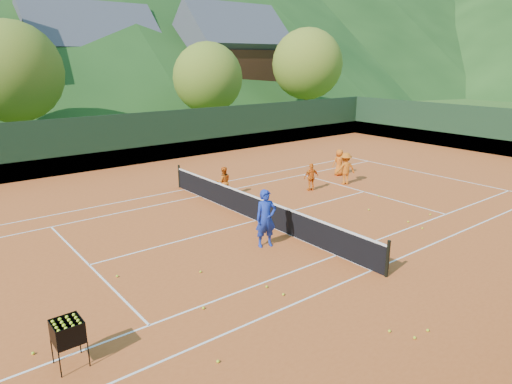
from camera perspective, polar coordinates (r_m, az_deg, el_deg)
ground at (r=17.53m, az=0.04°, el=-3.63°), size 400.00×400.00×0.00m
clay_court at (r=17.52m, az=0.04°, el=-3.60°), size 40.00×24.00×0.02m
coach at (r=14.86m, az=1.24°, el=-3.32°), size 0.81×0.65×1.93m
student_a at (r=20.38m, az=-4.07°, el=1.27°), size 0.81×0.73×1.38m
student_b at (r=21.47m, az=6.92°, el=1.87°), size 0.82×0.49×1.30m
student_c at (r=24.55m, az=10.37°, el=3.66°), size 0.80×0.66×1.40m
student_d at (r=22.82m, az=11.13°, el=2.90°), size 1.17×0.92×1.58m
tennis_ball_0 at (r=11.14m, az=-26.11°, el=-17.64°), size 0.07×0.07×0.07m
tennis_ball_2 at (r=11.49m, az=20.68°, el=-15.87°), size 0.07×0.07×0.07m
tennis_ball_4 at (r=15.69m, az=7.01°, el=-5.99°), size 0.07×0.07×0.07m
tennis_ball_5 at (r=9.92m, az=-4.78°, el=-20.35°), size 0.07×0.07×0.07m
tennis_ball_6 at (r=18.22m, az=18.49°, el=-3.54°), size 0.07×0.07×0.07m
tennis_ball_7 at (r=12.23m, az=3.43°, el=-12.66°), size 0.07×0.07×0.07m
tennis_ball_8 at (r=17.71m, az=20.08°, el=-4.27°), size 0.07×0.07×0.07m
tennis_ball_10 at (r=19.34m, az=20.95°, el=-2.65°), size 0.07×0.07×0.07m
tennis_ball_11 at (r=21.20m, az=15.10°, el=-0.51°), size 0.07×0.07×0.07m
tennis_ball_13 at (r=14.91m, az=13.82°, el=-7.59°), size 0.07×0.07×0.07m
tennis_ball_14 at (r=13.48m, az=-6.96°, el=-9.86°), size 0.07×0.07×0.07m
tennis_ball_15 at (r=11.13m, az=19.22°, el=-16.82°), size 0.07×0.07×0.07m
tennis_ball_17 at (r=12.59m, az=1.34°, el=-11.75°), size 0.07×0.07×0.07m
tennis_ball_18 at (r=11.70m, az=-6.59°, el=-14.20°), size 0.07×0.07×0.07m
tennis_ball_20 at (r=11.20m, az=16.35°, el=-16.33°), size 0.07×0.07×0.07m
tennis_ball_21 at (r=16.07m, az=5.60°, el=-5.40°), size 0.07×0.07×0.07m
tennis_ball_22 at (r=19.20m, az=13.92°, el=-2.16°), size 0.07×0.07×0.07m
tennis_ball_23 at (r=13.72m, az=-16.98°, el=-10.03°), size 0.07×0.07×0.07m
court_lines at (r=17.52m, az=0.04°, el=-3.56°), size 23.83×11.03×0.00m
tennis_net at (r=17.36m, az=0.04°, el=-2.02°), size 0.10×12.07×1.10m
perimeter_fence at (r=17.14m, az=0.04°, el=0.36°), size 40.40×24.24×3.00m
ball_hopper at (r=10.15m, az=-22.48°, el=-15.91°), size 0.57×0.57×1.00m
chalet_mid at (r=49.68m, az=-19.74°, el=14.22°), size 12.65×8.82×11.45m
chalet_right at (r=52.51m, az=-3.15°, el=15.46°), size 11.50×8.82×11.91m
tree_b at (r=33.54m, az=-28.29°, el=13.08°), size 6.40×6.40×8.40m
tree_c at (r=37.82m, az=-6.03°, el=14.02°), size 5.60×5.60×7.35m
tree_d at (r=46.07m, az=6.42°, el=15.61°), size 6.80×6.80×8.93m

